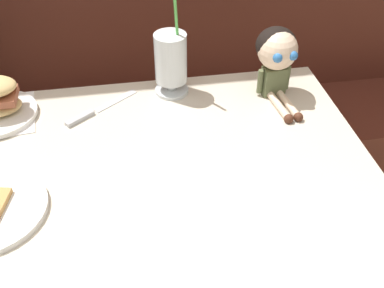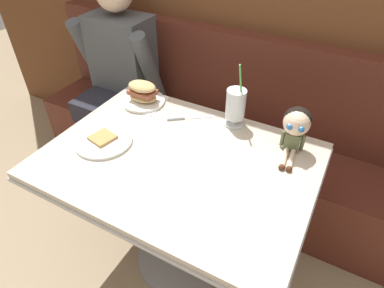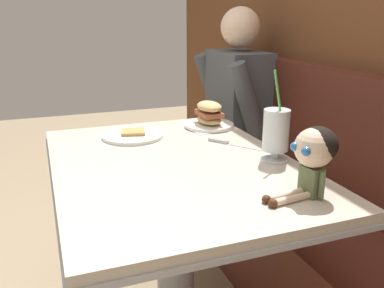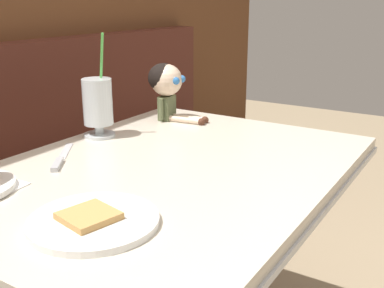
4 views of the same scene
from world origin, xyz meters
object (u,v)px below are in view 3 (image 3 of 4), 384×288
(seated_doll, at_px, (314,152))
(milkshake_glass, at_px, (276,133))
(sandwich_plate, at_px, (209,117))
(butter_knife, at_px, (226,142))
(diner_patron, at_px, (231,104))
(toast_plate, at_px, (133,135))

(seated_doll, bearing_deg, milkshake_glass, 168.89)
(sandwich_plate, relative_size, seated_doll, 0.98)
(butter_knife, distance_m, diner_patron, 0.72)
(sandwich_plate, bearing_deg, butter_knife, -7.24)
(toast_plate, bearing_deg, seated_doll, 25.05)
(sandwich_plate, xyz_separation_m, seated_doll, (0.77, -0.01, 0.08))
(toast_plate, relative_size, milkshake_glass, 0.79)
(sandwich_plate, bearing_deg, diner_patron, 142.79)
(diner_patron, bearing_deg, milkshake_glass, -16.03)
(seated_doll, relative_size, diner_patron, 0.28)
(toast_plate, distance_m, milkshake_glass, 0.61)
(toast_plate, xyz_separation_m, diner_patron, (-0.42, 0.65, -0.01))
(toast_plate, height_order, sandwich_plate, sandwich_plate)
(seated_doll, xyz_separation_m, diner_patron, (-1.16, 0.31, -0.13))
(butter_knife, bearing_deg, seated_doll, 2.20)
(milkshake_glass, relative_size, butter_knife, 1.58)
(milkshake_glass, relative_size, sandwich_plate, 1.43)
(sandwich_plate, height_order, diner_patron, diner_patron)
(toast_plate, xyz_separation_m, milkshake_glass, (0.45, 0.40, 0.09))
(milkshake_glass, xyz_separation_m, seated_doll, (0.28, -0.06, 0.03))
(sandwich_plate, bearing_deg, toast_plate, -84.06)
(milkshake_glass, bearing_deg, butter_knife, -162.03)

